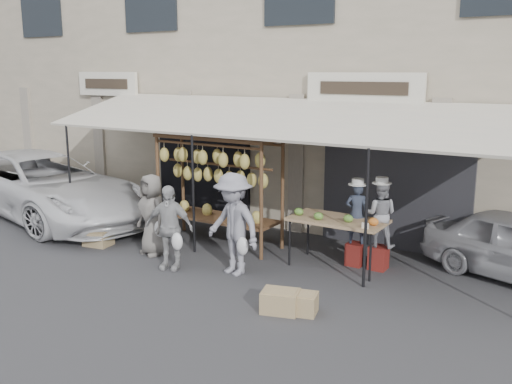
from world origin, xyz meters
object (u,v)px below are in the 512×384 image
produce_table (337,221)px  customer_mid (169,227)px  customer_right (233,224)px  van (40,169)px  crate_near_a (280,301)px  vendor_right (380,214)px  crate_near_b (300,303)px  banana_rack (217,169)px  vendor_left (357,213)px  crate_far (98,238)px  customer_left (152,215)px

produce_table → customer_mid: size_ratio=1.12×
customer_right → van: (-6.50, 1.09, 0.21)m
produce_table → crate_near_a: bearing=-87.4°
crate_near_a → vendor_right: bearing=77.1°
customer_right → van: 6.60m
crate_near_b → customer_mid: bearing=170.5°
banana_rack → crate_near_a: bearing=-39.2°
customer_mid → crate_near_a: 2.75m
customer_right → banana_rack: bearing=147.2°
vendor_left → van: size_ratio=0.21×
banana_rack → crate_far: (-2.02, -1.34, -1.41)m
produce_table → customer_left: 3.52m
produce_table → crate_far: 4.89m
banana_rack → vendor_left: (2.87, 0.29, -0.60)m
customer_mid → van: bearing=148.0°
customer_left → van: (-4.57, 1.02, 0.32)m
customer_mid → vendor_left: bearing=18.1°
vendor_left → customer_left: (-3.57, -1.46, -0.19)m
vendor_left → customer_right: 2.25m
banana_rack → vendor_right: size_ratio=2.22×
customer_right → crate_near_b: size_ratio=3.61×
vendor_right → customer_mid: bearing=21.7°
vendor_left → customer_right: size_ratio=0.62×
crate_near_a → crate_far: crate_near_a is taller
van → crate_far: bearing=-96.6°
customer_right → customer_left: bearing=-169.8°
customer_left → van: size_ratio=0.30×
banana_rack → vendor_right: bearing=5.3°
banana_rack → vendor_right: banana_rack is taller
customer_mid → crate_near_a: size_ratio=2.84×
crate_near_a → banana_rack: bearing=140.8°
vendor_left → van: (-8.14, -0.44, 0.13)m
customer_left → customer_mid: size_ratio=1.03×
crate_far → vendor_left: bearing=18.5°
customer_mid → van: (-5.38, 1.47, 0.35)m
banana_rack → customer_right: bearing=-45.2°
customer_mid → crate_far: 2.24m
produce_table → crate_far: (-4.65, -1.34, -0.71)m
customer_mid → customer_right: customer_right is taller
crate_near_a → customer_right: bearing=146.7°
vendor_left → van: van is taller
customer_mid → van: size_ratio=0.29×
customer_left → crate_far: size_ratio=3.02×
customer_mid → crate_near_b: 2.98m
crate_far → customer_mid: bearing=-7.6°
vendor_left → vendor_right: vendor_right is taller
crate_near_b → crate_far: 5.07m
vendor_right → customer_right: 2.59m
vendor_right → crate_near_b: bearing=73.1°
crate_near_b → customer_right: bearing=153.8°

